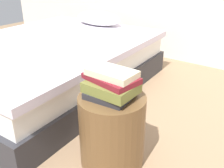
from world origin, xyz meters
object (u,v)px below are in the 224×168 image
bed (51,63)px  side_table (112,130)px  book_cream (112,73)px  book_maroon (111,78)px  book_olive (111,87)px  book_charcoal (110,94)px

bed → side_table: (1.11, -0.53, -0.01)m
side_table → book_cream: (-0.01, 0.01, 0.36)m
bed → book_maroon: 1.26m
book_olive → book_cream: book_cream is taller
book_charcoal → bed: bearing=149.1°
book_cream → book_charcoal: bearing=-93.5°
book_charcoal → book_maroon: size_ratio=0.82×
book_charcoal → book_olive: book_olive is taller
book_maroon → book_charcoal: bearing=-66.8°
bed → book_cream: bed is taller
book_olive → book_cream: 0.08m
side_table → book_maroon: bearing=142.8°
bed → book_charcoal: 1.25m
bed → book_olive: 1.26m
book_olive → book_maroon: size_ratio=0.92×
bed → book_maroon: (1.10, -0.52, 0.31)m
book_charcoal → book_olive: bearing=16.6°
bed → book_charcoal: size_ratio=8.73×
book_olive → book_cream: size_ratio=1.01×
book_charcoal → book_maroon: bearing=98.9°
bed → book_charcoal: (1.11, -0.53, 0.22)m
side_table → book_olive: book_olive is taller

